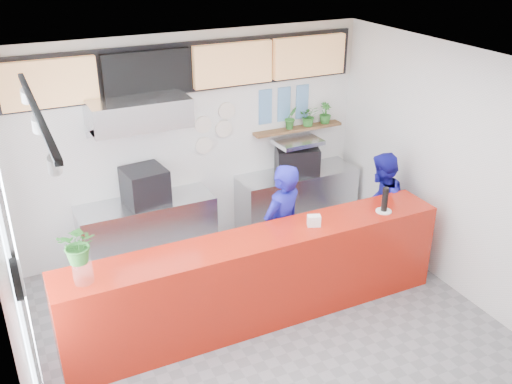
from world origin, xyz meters
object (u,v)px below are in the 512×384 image
object	(u,v)px
panini_oven	(145,186)
staff_right	(380,208)
espresso_machine	(297,160)
service_counter	(259,279)
staff_center	(282,229)
pepper_mill	(385,199)

from	to	relation	value
panini_oven	staff_right	distance (m)	3.13
espresso_machine	staff_right	world-z (taller)	staff_right
service_counter	staff_center	xyz separation A→B (m)	(0.52, 0.46, 0.30)
service_counter	staff_center	distance (m)	0.75
staff_center	staff_right	bearing A→B (deg)	160.83
panini_oven	espresso_machine	bearing A→B (deg)	-6.68
service_counter	staff_center	bearing A→B (deg)	41.05
staff_center	service_counter	bearing A→B (deg)	19.26
pepper_mill	staff_right	bearing A→B (deg)	54.52
service_counter	staff_right	world-z (taller)	staff_right
staff_center	staff_right	world-z (taller)	staff_center
service_counter	espresso_machine	distance (m)	2.40
panini_oven	espresso_machine	size ratio (longest dim) A/B	0.85
panini_oven	staff_right	xyz separation A→B (m)	(2.83, -1.28, -0.36)
staff_center	espresso_machine	bearing A→B (deg)	-147.41
service_counter	staff_center	world-z (taller)	staff_center
espresso_machine	pepper_mill	world-z (taller)	pepper_mill
service_counter	espresso_machine	bearing A→B (deg)	50.45
staff_center	pepper_mill	xyz separation A→B (m)	(1.09, -0.55, 0.42)
service_counter	panini_oven	size ratio (longest dim) A/B	8.65
service_counter	staff_center	size ratio (longest dim) A/B	2.66
service_counter	staff_right	size ratio (longest dim) A/B	2.92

